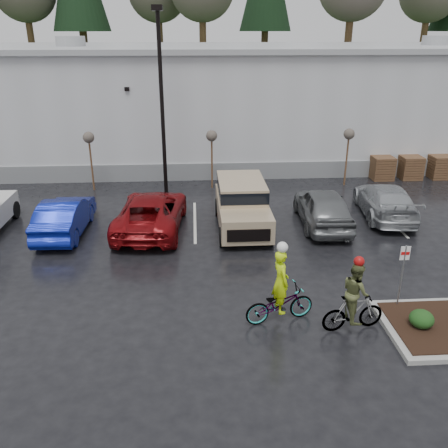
{
  "coord_description": "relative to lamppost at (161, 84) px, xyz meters",
  "views": [
    {
      "loc": [
        -2.45,
        -12.23,
        8.16
      ],
      "look_at": [
        -1.38,
        4.43,
        1.3
      ],
      "focal_mm": 38.0,
      "sensor_mm": 36.0,
      "label": 1
    }
  ],
  "objects": [
    {
      "name": "car_blue",
      "position": [
        -4.05,
        -4.98,
        -4.91
      ],
      "size": [
        1.75,
        4.76,
        1.56
      ],
      "primitive_type": "imported",
      "rotation": [
        0.0,
        0.0,
        3.12
      ],
      "color": "#0D1C94",
      "rests_on": "ground"
    },
    {
      "name": "wooded_ridge",
      "position": [
        4.0,
        33.0,
        -2.69
      ],
      "size": [
        80.0,
        25.0,
        6.0
      ],
      "primitive_type": "cube",
      "color": "#1E3E1A",
      "rests_on": "ground"
    },
    {
      "name": "car_red",
      "position": [
        -0.39,
        -4.78,
        -4.88
      ],
      "size": [
        3.14,
        6.0,
        1.61
      ],
      "primitive_type": "imported",
      "rotation": [
        0.0,
        0.0,
        3.06
      ],
      "color": "maroon",
      "rests_on": "ground"
    },
    {
      "name": "pallet_stack_c",
      "position": [
        16.0,
        2.0,
        -5.01
      ],
      "size": [
        1.2,
        1.2,
        1.35
      ],
      "primitive_type": "cube",
      "color": "#47291C",
      "rests_on": "ground"
    },
    {
      "name": "warehouse",
      "position": [
        4.0,
        9.99,
        -2.04
      ],
      "size": [
        60.5,
        15.5,
        7.2
      ],
      "color": "silver",
      "rests_on": "ground"
    },
    {
      "name": "sapling_east",
      "position": [
        10.0,
        1.0,
        -2.96
      ],
      "size": [
        0.6,
        0.6,
        3.2
      ],
      "color": "#47291C",
      "rests_on": "ground"
    },
    {
      "name": "car_grey",
      "position": [
        7.21,
        -4.75,
        -4.83
      ],
      "size": [
        2.21,
        5.07,
        1.7
      ],
      "primitive_type": "imported",
      "rotation": [
        0.0,
        0.0,
        3.1
      ],
      "color": "slate",
      "rests_on": "ground"
    },
    {
      "name": "sapling_west",
      "position": [
        -4.0,
        1.0,
        -2.96
      ],
      "size": [
        0.6,
        0.6,
        3.2
      ],
      "color": "#47291C",
      "rests_on": "ground"
    },
    {
      "name": "pallet_stack_a",
      "position": [
        12.5,
        2.0,
        -5.01
      ],
      "size": [
        1.2,
        1.2,
        1.35
      ],
      "primitive_type": "cube",
      "color": "#47291C",
      "rests_on": "ground"
    },
    {
      "name": "suv_tan",
      "position": [
        3.59,
        -4.95,
        -4.66
      ],
      "size": [
        2.2,
        5.1,
        2.06
      ],
      "primitive_type": null,
      "color": "tan",
      "rests_on": "ground"
    },
    {
      "name": "fire_lane_sign",
      "position": [
        7.8,
        -11.8,
        -4.28
      ],
      "size": [
        0.3,
        0.05,
        2.2
      ],
      "color": "gray",
      "rests_on": "ground"
    },
    {
      "name": "lamppost",
      "position": [
        0.0,
        0.0,
        0.0
      ],
      "size": [
        0.5,
        1.0,
        9.22
      ],
      "color": "black",
      "rests_on": "ground"
    },
    {
      "name": "ground",
      "position": [
        4.0,
        -12.0,
        -5.69
      ],
      "size": [
        120.0,
        120.0,
        0.0
      ],
      "primitive_type": "plane",
      "color": "black",
      "rests_on": "ground"
    },
    {
      "name": "cyclist_hivis",
      "position": [
        3.98,
        -12.18,
        -4.89
      ],
      "size": [
        2.26,
        1.23,
        2.6
      ],
      "rotation": [
        0.0,
        0.0,
        1.81
      ],
      "color": "#3F3F44",
      "rests_on": "ground"
    },
    {
      "name": "pallet_stack_b",
      "position": [
        14.2,
        2.0,
        -5.01
      ],
      "size": [
        1.2,
        1.2,
        1.35
      ],
      "primitive_type": "cube",
      "color": "#47291C",
      "rests_on": "ground"
    },
    {
      "name": "shrub_a",
      "position": [
        8.0,
        -13.0,
        -5.27
      ],
      "size": [
        0.7,
        0.7,
        0.52
      ],
      "primitive_type": "ellipsoid",
      "color": "#143713",
      "rests_on": "curb_island"
    },
    {
      "name": "car_far_silver",
      "position": [
        10.41,
        -3.84,
        -4.92
      ],
      "size": [
        2.75,
        5.48,
        1.53
      ],
      "primitive_type": "imported",
      "rotation": [
        0.0,
        0.0,
        3.02
      ],
      "color": "#ADB1B5",
      "rests_on": "ground"
    },
    {
      "name": "cyclist_olive",
      "position": [
        6.04,
        -12.76,
        -4.83
      ],
      "size": [
        1.88,
        0.93,
        2.37
      ],
      "rotation": [
        0.0,
        0.0,
        1.72
      ],
      "color": "#3F3F44",
      "rests_on": "ground"
    },
    {
      "name": "sapling_mid",
      "position": [
        2.5,
        1.0,
        -2.96
      ],
      "size": [
        0.6,
        0.6,
        3.2
      ],
      "color": "#47291C",
      "rests_on": "ground"
    }
  ]
}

